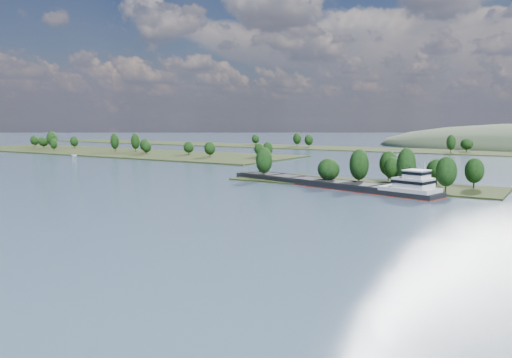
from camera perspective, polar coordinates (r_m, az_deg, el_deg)
The scene contains 6 objects.
ground at distance 137.53m, azimuth 2.97°, elevation -3.28°, with size 1800.00×1800.00×0.00m, color #3B4D66.
tree_island at distance 188.23m, azimuth 13.18°, elevation 0.47°, with size 100.00×30.35×15.48m.
left_bank at distance 393.45m, azimuth -16.47°, elevation 3.08°, with size 300.00×80.00×16.00m.
back_shoreline at distance 402.78m, azimuth 24.07°, elevation 2.81°, with size 900.00×60.00×14.38m.
cargo_barge at distance 179.57m, azimuth 9.49°, elevation -0.54°, with size 86.83×30.94×11.75m.
motorboat at distance 345.99m, azimuth -20.05°, elevation 2.51°, with size 2.08×5.52×2.13m, color silver.
Camera 1 is at (66.59, 2.03, 23.75)m, focal length 35.00 mm.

